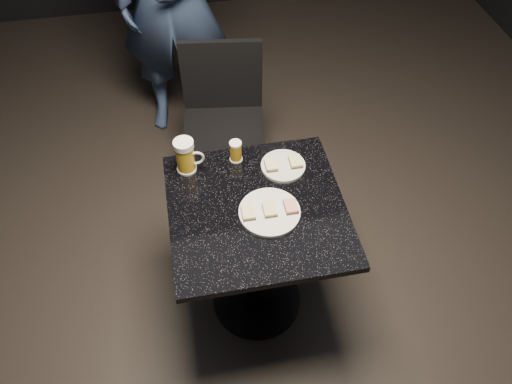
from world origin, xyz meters
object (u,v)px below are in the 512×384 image
Objects in this scene: beer_tumbler at (236,151)px; plate_large at (270,212)px; table at (257,242)px; chair at (223,116)px; plate_small at (283,166)px; beer_mug at (186,156)px.

plate_large is at bearing -75.55° from beer_tumbler.
table is at bearing 138.05° from plate_large.
chair is at bearing 88.41° from beer_tumbler.
plate_large is 0.33m from beer_tumbler.
plate_small is 1.92× the size of beer_tumbler.
plate_small is 0.35m from table.
beer_mug reaches higher than plate_large.
table is at bearing -45.94° from beer_mug.
table is (-0.15, -0.20, -0.25)m from plate_small.
chair is (-0.02, 0.86, -0.01)m from table.
plate_large is 0.93m from chair.
table is at bearing -127.47° from plate_small.
beer_tumbler is at bearing 97.94° from table.
table is at bearing -82.06° from beer_tumbler.
plate_small is 0.73m from chair.
plate_small is 0.21m from beer_tumbler.
beer_tumbler reaches higher than plate_large.
beer_tumbler is (-0.04, 0.28, 0.29)m from table.
beer_mug is (-0.40, 0.06, 0.07)m from plate_small.
plate_small is at bearing -75.36° from chair.
table is 0.85× the size of chair.
plate_small is 0.21× the size of chair.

